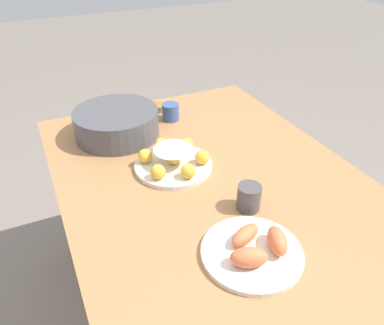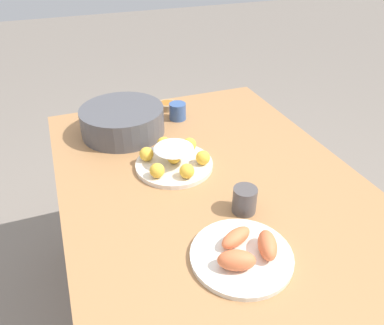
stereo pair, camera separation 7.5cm
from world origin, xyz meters
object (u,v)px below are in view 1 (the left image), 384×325
Objects in this scene: serving_bowl at (117,122)px; seafood_platter at (254,250)px; cake_plate at (173,160)px; cup_far at (171,112)px; dining_table at (211,200)px; sauce_bowl at (159,106)px; cup_near at (249,197)px.

serving_bowl reaches higher than seafood_platter.
cake_plate is at bearing -159.55° from serving_bowl.
cup_far is at bearing -6.83° from seafood_platter.
cake_plate is 0.32m from serving_bowl.
cake_plate is at bearing 39.06° from dining_table.
cake_plate is at bearing 165.32° from sauce_bowl.
sauce_bowl is 1.06× the size of cup_near.
cup_far is at bearing -174.84° from sauce_bowl.
seafood_platter is at bearing -169.14° from serving_bowl.
cup_near is at bearing -157.87° from cake_plate.
cup_far is (-0.11, -0.01, 0.02)m from sauce_bowl.
sauce_bowl is 1.19× the size of cup_far.
cake_plate is 3.17× the size of sauce_bowl.
dining_table is 4.08× the size of serving_bowl.
sauce_bowl is at bearing -5.36° from seafood_platter.
cup_near is at bearing -158.72° from serving_bowl.
seafood_platter is at bearing 173.17° from cup_far.
serving_bowl is (0.40, 0.20, 0.15)m from dining_table.
serving_bowl is at bearing 122.99° from sauce_bowl.
dining_table is at bearing 177.11° from sauce_bowl.
cup_near is (-0.18, -0.03, 0.13)m from dining_table.
serving_bowl reaches higher than sauce_bowl.
serving_bowl reaches higher than cake_plate.
cake_plate is 0.82× the size of serving_bowl.
serving_bowl is at bearing 98.86° from cup_far.
dining_table is at bearing -140.94° from cake_plate.
cake_plate is 0.36m from cup_far.
cake_plate reaches higher than sauce_bowl.
seafood_platter reaches higher than dining_table.
cup_near is at bearing -179.98° from sauce_bowl.
sauce_bowl is (0.44, -0.12, -0.01)m from cake_plate.
cup_far is (0.78, -0.09, 0.02)m from seafood_platter.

